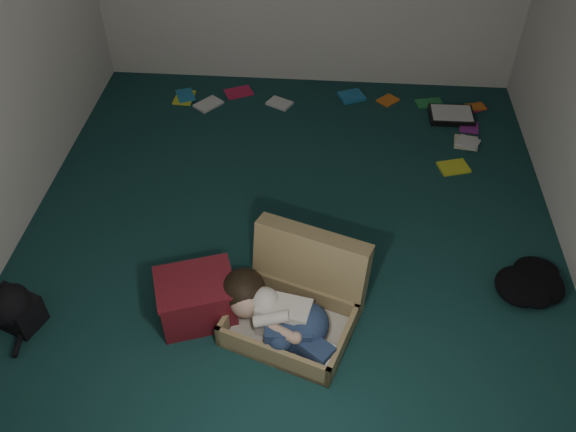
# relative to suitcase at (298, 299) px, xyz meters

# --- Properties ---
(floor) EXTENTS (4.50, 4.50, 0.00)m
(floor) POSITION_rel_suitcase_xyz_m (-0.11, 0.73, -0.17)
(floor) COLOR #133837
(floor) RESTS_ON ground
(suitcase) EXTENTS (0.96, 0.95, 0.56)m
(suitcase) POSITION_rel_suitcase_xyz_m (0.00, 0.00, 0.00)
(suitcase) COLOR #9A8354
(suitcase) RESTS_ON floor
(person) EXTENTS (0.76, 0.59, 0.35)m
(person) POSITION_rel_suitcase_xyz_m (-0.11, -0.16, 0.04)
(person) COLOR silver
(person) RESTS_ON suitcase
(maroon_bin) EXTENTS (0.59, 0.52, 0.34)m
(maroon_bin) POSITION_rel_suitcase_xyz_m (-0.65, -0.05, 0.00)
(maroon_bin) COLOR maroon
(maroon_bin) RESTS_ON floor
(backpack) EXTENTS (0.48, 0.43, 0.24)m
(backpack) POSITION_rel_suitcase_xyz_m (-1.81, -0.19, -0.05)
(backpack) COLOR black
(backpack) RESTS_ON floor
(clothing_pile) EXTENTS (0.51, 0.45, 0.14)m
(clothing_pile) POSITION_rel_suitcase_xyz_m (1.59, 0.39, -0.10)
(clothing_pile) COLOR black
(clothing_pile) RESTS_ON floor
(paper_tray) EXTENTS (0.41, 0.31, 0.06)m
(paper_tray) POSITION_rel_suitcase_xyz_m (1.27, 2.41, -0.14)
(paper_tray) COLOR black
(paper_tray) RESTS_ON floor
(book_scatter) EXTENTS (3.02, 1.28, 0.02)m
(book_scatter) POSITION_rel_suitcase_xyz_m (0.38, 2.42, -0.16)
(book_scatter) COLOR yellow
(book_scatter) RESTS_ON floor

